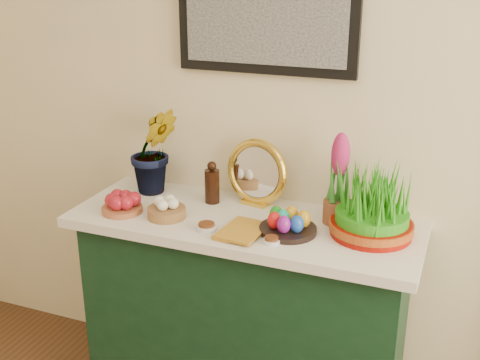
% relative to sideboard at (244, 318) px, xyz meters
% --- Properties ---
extents(sideboard, '(1.30, 0.45, 0.85)m').
position_rel_sideboard_xyz_m(sideboard, '(0.00, 0.00, 0.00)').
color(sideboard, '#12321C').
rests_on(sideboard, ground).
extents(tablecloth, '(1.40, 0.55, 0.04)m').
position_rel_sideboard_xyz_m(tablecloth, '(0.00, 0.00, 0.45)').
color(tablecloth, silver).
rests_on(tablecloth, sideboard).
extents(hyacinth_green, '(0.33, 0.33, 0.51)m').
position_rel_sideboard_xyz_m(hyacinth_green, '(-0.47, 0.13, 0.72)').
color(hyacinth_green, '#2E7C27').
rests_on(hyacinth_green, tablecloth).
extents(apple_bowl, '(0.17, 0.17, 0.08)m').
position_rel_sideboard_xyz_m(apple_bowl, '(-0.49, -0.13, 0.50)').
color(apple_bowl, '#A55B36').
rests_on(apple_bowl, tablecloth).
extents(garlic_basket, '(0.19, 0.19, 0.09)m').
position_rel_sideboard_xyz_m(garlic_basket, '(-0.29, -0.11, 0.50)').
color(garlic_basket, olive).
rests_on(garlic_basket, tablecloth).
extents(vinegar_cruet, '(0.06, 0.06, 0.18)m').
position_rel_sideboard_xyz_m(vinegar_cruet, '(-0.19, 0.11, 0.55)').
color(vinegar_cruet, black).
rests_on(vinegar_cruet, tablecloth).
extents(mirror, '(0.29, 0.11, 0.28)m').
position_rel_sideboard_xyz_m(mirror, '(-0.01, 0.16, 0.60)').
color(mirror, gold).
rests_on(mirror, tablecloth).
extents(book, '(0.16, 0.22, 0.03)m').
position_rel_sideboard_xyz_m(book, '(-0.03, -0.13, 0.48)').
color(book, '#BA8321').
rests_on(book, tablecloth).
extents(spice_dish_left, '(0.08, 0.08, 0.03)m').
position_rel_sideboard_xyz_m(spice_dish_left, '(-0.09, -0.16, 0.48)').
color(spice_dish_left, silver).
rests_on(spice_dish_left, tablecloth).
extents(spice_dish_right, '(0.06, 0.06, 0.03)m').
position_rel_sideboard_xyz_m(spice_dish_right, '(0.17, -0.17, 0.48)').
color(spice_dish_right, silver).
rests_on(spice_dish_right, tablecloth).
extents(egg_plate, '(0.25, 0.25, 0.09)m').
position_rel_sideboard_xyz_m(egg_plate, '(0.20, -0.07, 0.50)').
color(egg_plate, black).
rests_on(egg_plate, tablecloth).
extents(hyacinth_pink, '(0.11, 0.11, 0.37)m').
position_rel_sideboard_xyz_m(hyacinth_pink, '(0.35, 0.10, 0.63)').
color(hyacinth_pink, brown).
rests_on(hyacinth_pink, tablecloth).
extents(wheatgrass_sabzeh, '(0.31, 0.31, 0.26)m').
position_rel_sideboard_xyz_m(wheatgrass_sabzeh, '(0.50, 0.03, 0.58)').
color(wheatgrass_sabzeh, '#8B0C03').
rests_on(wheatgrass_sabzeh, tablecloth).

